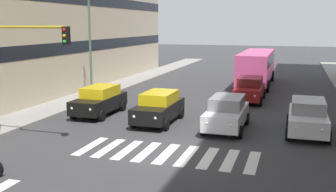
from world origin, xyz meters
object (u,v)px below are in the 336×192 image
(car_0, at_px, (308,117))
(street_lamp_right, at_px, (96,30))
(car_2, at_px, (159,107))
(bus_behind_traffic, at_px, (257,65))
(car_row2_0, at_px, (250,89))
(traffic_light_gantry, at_px, (12,64))
(car_3, at_px, (99,100))
(car_1, at_px, (227,113))

(car_0, height_order, street_lamp_right, street_lamp_right)
(car_2, height_order, bus_behind_traffic, bus_behind_traffic)
(car_row2_0, xyz_separation_m, traffic_light_gantry, (8.92, 13.79, 2.80))
(street_lamp_right, bearing_deg, bus_behind_traffic, -133.89)
(car_2, distance_m, bus_behind_traffic, 16.44)
(car_3, bearing_deg, car_2, 168.12)
(car_2, relative_size, car_row2_0, 1.00)
(car_0, relative_size, car_row2_0, 1.00)
(car_1, bearing_deg, traffic_light_gantry, 32.96)
(car_0, xyz_separation_m, street_lamp_right, (14.28, -5.25, 4.12))
(car_2, height_order, car_3, same)
(car_1, distance_m, car_row2_0, 8.20)
(bus_behind_traffic, bearing_deg, car_2, 76.49)
(car_3, bearing_deg, bus_behind_traffic, -117.67)
(car_1, distance_m, bus_behind_traffic, 16.29)
(car_row2_0, bearing_deg, car_0, 115.20)
(bus_behind_traffic, bearing_deg, car_1, 90.00)
(car_1, height_order, street_lamp_right, street_lamp_right)
(car_2, bearing_deg, car_0, -179.84)
(car_0, distance_m, traffic_light_gantry, 14.22)
(car_row2_0, distance_m, traffic_light_gantry, 16.66)
(car_1, xyz_separation_m, traffic_light_gantry, (8.63, 5.60, 2.80))
(car_1, distance_m, street_lamp_right, 12.40)
(car_1, height_order, bus_behind_traffic, bus_behind_traffic)
(car_3, relative_size, car_row2_0, 1.00)
(traffic_light_gantry, bearing_deg, car_2, -129.10)
(car_2, bearing_deg, street_lamp_right, -39.26)
(traffic_light_gantry, bearing_deg, car_1, -147.04)
(car_0, bearing_deg, street_lamp_right, -20.19)
(car_2, distance_m, traffic_light_gantry, 8.10)
(car_1, bearing_deg, bus_behind_traffic, -90.00)
(car_2, bearing_deg, car_row2_0, -117.63)
(car_2, bearing_deg, bus_behind_traffic, -103.51)
(car_3, height_order, traffic_light_gantry, traffic_light_gantry)
(car_1, xyz_separation_m, car_2, (3.83, -0.31, 0.00))
(car_1, bearing_deg, car_0, -175.30)
(car_2, xyz_separation_m, street_lamp_right, (6.45, -5.27, 4.12))
(car_1, relative_size, car_2, 1.00)
(car_2, bearing_deg, car_1, 175.42)
(car_2, distance_m, street_lamp_right, 9.29)
(bus_behind_traffic, height_order, traffic_light_gantry, traffic_light_gantry)
(car_3, relative_size, bus_behind_traffic, 0.42)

